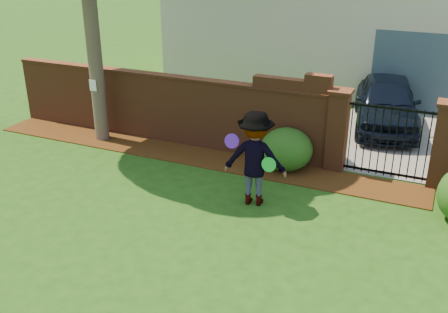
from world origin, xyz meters
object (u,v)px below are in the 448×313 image
at_px(frisbee_purple, 232,141).
at_px(man, 254,159).
at_px(frisbee_green, 269,165).
at_px(car, 387,105).

bearing_deg(frisbee_purple, man, 17.66).
relative_size(man, frisbee_green, 6.66).
xyz_separation_m(car, frisbee_green, (-1.42, -5.62, 0.28)).
height_order(man, frisbee_purple, man).
distance_m(car, man, 5.74).
height_order(car, frisbee_green, car).
xyz_separation_m(man, frisbee_purple, (-0.42, -0.13, 0.36)).
distance_m(man, frisbee_green, 0.39).
xyz_separation_m(frisbee_purple, frisbee_green, (0.77, -0.04, -0.34)).
bearing_deg(car, frisbee_green, -114.83).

